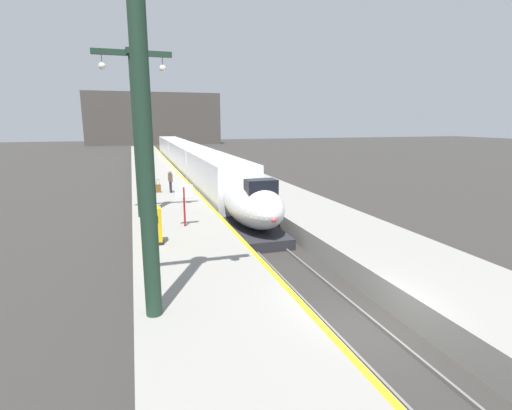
{
  "coord_description": "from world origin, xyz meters",
  "views": [
    {
      "loc": [
        -6.19,
        -9.24,
        6.26
      ],
      "look_at": [
        0.05,
        10.55,
        1.8
      ],
      "focal_mm": 27.32,
      "sensor_mm": 36.0,
      "label": 1
    }
  ],
  "objects_px": {
    "station_column_near": "(141,89)",
    "departure_info_board": "(184,197)",
    "station_column_mid": "(136,118)",
    "highspeed_train_main": "(190,160)",
    "rolling_suitcase": "(158,188)",
    "ticket_machine_yellow": "(153,227)",
    "passenger_near_edge": "(170,180)"
  },
  "relations": [
    {
      "from": "highspeed_train_main",
      "to": "station_column_mid",
      "type": "height_order",
      "value": "station_column_mid"
    },
    {
      "from": "highspeed_train_main",
      "to": "station_column_near",
      "type": "bearing_deg",
      "value": -99.73
    },
    {
      "from": "highspeed_train_main",
      "to": "station_column_mid",
      "type": "xyz_separation_m",
      "value": [
        -5.9,
        -22.57,
        4.47
      ]
    },
    {
      "from": "highspeed_train_main",
      "to": "station_column_near",
      "type": "distance_m",
      "value": 35.28
    },
    {
      "from": "station_column_near",
      "to": "station_column_mid",
      "type": "bearing_deg",
      "value": 90.0
    },
    {
      "from": "rolling_suitcase",
      "to": "ticket_machine_yellow",
      "type": "relative_size",
      "value": 0.61
    },
    {
      "from": "highspeed_train_main",
      "to": "rolling_suitcase",
      "type": "relative_size",
      "value": 58.18
    },
    {
      "from": "station_column_near",
      "to": "ticket_machine_yellow",
      "type": "height_order",
      "value": "station_column_near"
    },
    {
      "from": "station_column_near",
      "to": "departure_info_board",
      "type": "xyz_separation_m",
      "value": [
        2.01,
        9.07,
        -4.47
      ]
    },
    {
      "from": "rolling_suitcase",
      "to": "departure_info_board",
      "type": "height_order",
      "value": "departure_info_board"
    },
    {
      "from": "station_column_near",
      "to": "station_column_mid",
      "type": "relative_size",
      "value": 1.13
    },
    {
      "from": "ticket_machine_yellow",
      "to": "rolling_suitcase",
      "type": "bearing_deg",
      "value": 85.57
    },
    {
      "from": "station_column_mid",
      "to": "ticket_machine_yellow",
      "type": "xyz_separation_m",
      "value": [
        0.35,
        -5.33,
        -4.64
      ]
    },
    {
      "from": "highspeed_train_main",
      "to": "passenger_near_edge",
      "type": "relative_size",
      "value": 33.8
    },
    {
      "from": "station_column_mid",
      "to": "ticket_machine_yellow",
      "type": "distance_m",
      "value": 7.07
    },
    {
      "from": "rolling_suitcase",
      "to": "departure_info_board",
      "type": "relative_size",
      "value": 0.46
    },
    {
      "from": "station_column_near",
      "to": "departure_info_board",
      "type": "relative_size",
      "value": 4.73
    },
    {
      "from": "passenger_near_edge",
      "to": "departure_info_board",
      "type": "bearing_deg",
      "value": -91.32
    },
    {
      "from": "passenger_near_edge",
      "to": "departure_info_board",
      "type": "distance_m",
      "value": 9.92
    },
    {
      "from": "station_column_near",
      "to": "rolling_suitcase",
      "type": "relative_size",
      "value": 10.22
    },
    {
      "from": "rolling_suitcase",
      "to": "ticket_machine_yellow",
      "type": "bearing_deg",
      "value": -94.43
    },
    {
      "from": "station_column_mid",
      "to": "passenger_near_edge",
      "type": "distance_m",
      "value": 8.66
    },
    {
      "from": "passenger_near_edge",
      "to": "station_column_near",
      "type": "bearing_deg",
      "value": -96.74
    },
    {
      "from": "ticket_machine_yellow",
      "to": "highspeed_train_main",
      "type": "bearing_deg",
      "value": 78.75
    },
    {
      "from": "passenger_near_edge",
      "to": "ticket_machine_yellow",
      "type": "distance_m",
      "value": 12.6
    },
    {
      "from": "station_column_near",
      "to": "rolling_suitcase",
      "type": "distance_m",
      "value": 20.23
    },
    {
      "from": "highspeed_train_main",
      "to": "station_column_mid",
      "type": "bearing_deg",
      "value": -104.65
    },
    {
      "from": "highspeed_train_main",
      "to": "station_column_mid",
      "type": "relative_size",
      "value": 6.42
    },
    {
      "from": "highspeed_train_main",
      "to": "passenger_near_edge",
      "type": "distance_m",
      "value": 15.87
    },
    {
      "from": "station_column_mid",
      "to": "rolling_suitcase",
      "type": "bearing_deg",
      "value": 79.86
    },
    {
      "from": "departure_info_board",
      "to": "passenger_near_edge",
      "type": "bearing_deg",
      "value": 88.68
    },
    {
      "from": "station_column_near",
      "to": "passenger_near_edge",
      "type": "xyz_separation_m",
      "value": [
        2.24,
        18.97,
        -4.98
      ]
    }
  ]
}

